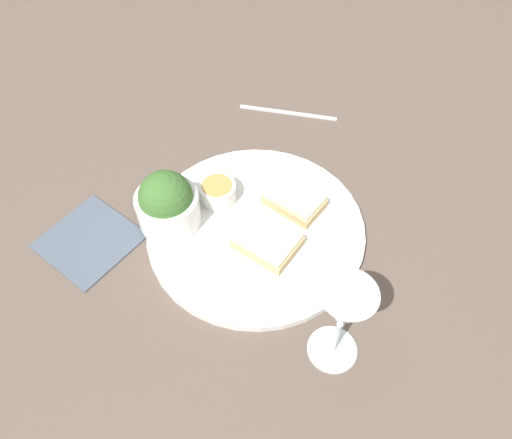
{
  "coord_description": "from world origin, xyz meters",
  "views": [
    {
      "loc": [
        0.39,
        -0.28,
        0.66
      ],
      "look_at": [
        0.0,
        0.0,
        0.03
      ],
      "focal_mm": 35.0,
      "sensor_mm": 36.0,
      "label": 1
    }
  ],
  "objects_px": {
    "fork": "(288,112)",
    "wine_glass": "(343,312)",
    "salad_bowl": "(167,203)",
    "cheese_toast_near": "(268,241)",
    "napkin": "(89,240)",
    "sauce_ramekin": "(217,191)",
    "cheese_toast_far": "(294,199)"
  },
  "relations": [
    {
      "from": "fork",
      "to": "wine_glass",
      "type": "bearing_deg",
      "value": -30.73
    },
    {
      "from": "salad_bowl",
      "to": "cheese_toast_near",
      "type": "distance_m",
      "value": 0.17
    },
    {
      "from": "napkin",
      "to": "cheese_toast_near",
      "type": "bearing_deg",
      "value": 50.58
    },
    {
      "from": "sauce_ramekin",
      "to": "cheese_toast_far",
      "type": "relative_size",
      "value": 0.59
    },
    {
      "from": "sauce_ramekin",
      "to": "napkin",
      "type": "relative_size",
      "value": 0.37
    },
    {
      "from": "salad_bowl",
      "to": "wine_glass",
      "type": "relative_size",
      "value": 0.63
    },
    {
      "from": "cheese_toast_far",
      "to": "wine_glass",
      "type": "bearing_deg",
      "value": -25.71
    },
    {
      "from": "napkin",
      "to": "fork",
      "type": "bearing_deg",
      "value": 97.28
    },
    {
      "from": "salad_bowl",
      "to": "napkin",
      "type": "distance_m",
      "value": 0.14
    },
    {
      "from": "wine_glass",
      "to": "cheese_toast_near",
      "type": "bearing_deg",
      "value": 172.4
    },
    {
      "from": "cheese_toast_far",
      "to": "napkin",
      "type": "relative_size",
      "value": 0.63
    },
    {
      "from": "sauce_ramekin",
      "to": "wine_glass",
      "type": "bearing_deg",
      "value": -2.79
    },
    {
      "from": "sauce_ramekin",
      "to": "napkin",
      "type": "bearing_deg",
      "value": -104.51
    },
    {
      "from": "fork",
      "to": "cheese_toast_near",
      "type": "bearing_deg",
      "value": -43.55
    },
    {
      "from": "cheese_toast_far",
      "to": "fork",
      "type": "height_order",
      "value": "cheese_toast_far"
    },
    {
      "from": "sauce_ramekin",
      "to": "wine_glass",
      "type": "xyz_separation_m",
      "value": [
        0.31,
        -0.02,
        0.08
      ]
    },
    {
      "from": "fork",
      "to": "salad_bowl",
      "type": "bearing_deg",
      "value": -71.79
    },
    {
      "from": "napkin",
      "to": "fork",
      "type": "relative_size",
      "value": 1.14
    },
    {
      "from": "salad_bowl",
      "to": "wine_glass",
      "type": "xyz_separation_m",
      "value": [
        0.32,
        0.07,
        0.06
      ]
    },
    {
      "from": "salad_bowl",
      "to": "napkin",
      "type": "relative_size",
      "value": 0.6
    },
    {
      "from": "cheese_toast_near",
      "to": "wine_glass",
      "type": "bearing_deg",
      "value": -7.6
    },
    {
      "from": "cheese_toast_near",
      "to": "napkin",
      "type": "xyz_separation_m",
      "value": [
        -0.18,
        -0.22,
        -0.02
      ]
    },
    {
      "from": "sauce_ramekin",
      "to": "fork",
      "type": "relative_size",
      "value": 0.42
    },
    {
      "from": "sauce_ramekin",
      "to": "cheese_toast_far",
      "type": "distance_m",
      "value": 0.13
    },
    {
      "from": "cheese_toast_near",
      "to": "napkin",
      "type": "height_order",
      "value": "cheese_toast_near"
    },
    {
      "from": "wine_glass",
      "to": "napkin",
      "type": "distance_m",
      "value": 0.43
    },
    {
      "from": "cheese_toast_near",
      "to": "wine_glass",
      "type": "distance_m",
      "value": 0.21
    },
    {
      "from": "cheese_toast_near",
      "to": "cheese_toast_far",
      "type": "relative_size",
      "value": 1.04
    },
    {
      "from": "sauce_ramekin",
      "to": "fork",
      "type": "height_order",
      "value": "sauce_ramekin"
    },
    {
      "from": "sauce_ramekin",
      "to": "salad_bowl",
      "type": "bearing_deg",
      "value": -93.37
    },
    {
      "from": "fork",
      "to": "cheese_toast_far",
      "type": "bearing_deg",
      "value": -35.98
    },
    {
      "from": "salad_bowl",
      "to": "napkin",
      "type": "height_order",
      "value": "salad_bowl"
    }
  ]
}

